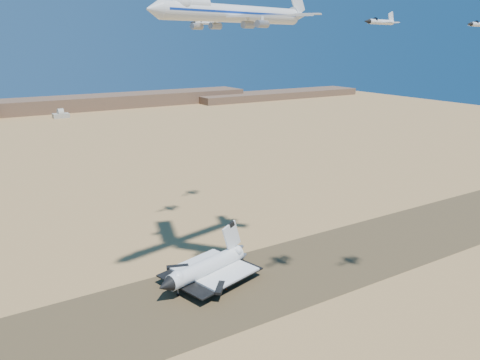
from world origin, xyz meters
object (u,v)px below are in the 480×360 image
crew_a (226,288)px  crew_c (236,280)px  carrier_747 (230,13)px  crew_b (238,280)px  chase_jet_b (480,24)px  chase_jet_c (206,23)px  shuttle (206,269)px  chase_jet_d (232,18)px  chase_jet_a (380,22)px

crew_a → crew_c: 7.19m
carrier_747 → crew_a: 99.81m
crew_b → chase_jet_b: bearing=177.4°
crew_c → chase_jet_c: size_ratio=0.12×
shuttle → chase_jet_c: 104.82m
crew_b → chase_jet_c: bearing=-63.0°
crew_b → chase_jet_b: 121.43m
shuttle → chase_jet_d: (47.34, 59.37, 96.67)m
chase_jet_c → shuttle: bearing=-129.7°
shuttle → chase_jet_c: bearing=45.0°
crew_b → chase_jet_a: (27.26, -37.73, 95.93)m
shuttle → carrier_747: carrier_747 is taller
crew_c → chase_jet_a: size_ratio=0.11×
carrier_747 → crew_b: carrier_747 is taller
shuttle → crew_b: size_ratio=23.24×
shuttle → chase_jet_b: 125.83m
crew_c → carrier_747: bearing=-31.1°
shuttle → crew_a: bearing=-84.0°
crew_c → chase_jet_c: 109.90m
shuttle → chase_jet_b: (63.91, -59.74, 90.44)m
chase_jet_d → crew_b: bearing=-140.7°
crew_b → carrier_747: bearing=-36.1°
crew_a → chase_jet_b: 123.39m
shuttle → chase_jet_d: size_ratio=3.15×
crew_c → chase_jet_b: (53.94, -53.82, 95.32)m
crew_c → chase_jet_b: bearing=-171.0°
chase_jet_d → chase_jet_b: bearing=-103.6°
crew_c → chase_jet_d: chase_jet_d is taller
shuttle → chase_jet_a: (37.70, -44.41, 91.13)m
crew_b → crew_c: crew_b is taller
shuttle → crew_a: size_ratio=22.95×
shuttle → crew_b: (10.45, -6.68, -4.81)m
chase_jet_b → chase_jet_c: chase_jet_c is taller
crew_c → chase_jet_d: 126.37m
shuttle → chase_jet_a: size_ratio=2.81×
shuttle → crew_a: shuttle is taller
chase_jet_a → chase_jet_b: 30.37m
shuttle → crew_c: bearing=-46.2°
crew_c → chase_jet_a: (27.73, -38.49, 96.01)m
shuttle → chase_jet_c: chase_jet_c is taller
crew_a → chase_jet_b: bearing=-116.2°
chase_jet_b → chase_jet_d: 120.42m
chase_jet_c → chase_jet_d: chase_jet_d is taller
crew_b → chase_jet_d: (36.89, 66.05, 101.47)m
carrier_747 → chase_jet_c: bearing=60.3°
crew_a → chase_jet_a: size_ratio=0.12×
crew_a → chase_jet_c: bearing=-7.6°
crew_b → chase_jet_d: size_ratio=0.14×
chase_jet_b → chase_jet_d: (-16.58, 119.11, 6.23)m
carrier_747 → crew_a: (-6.05, -6.14, -99.43)m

